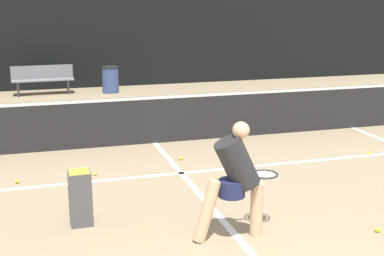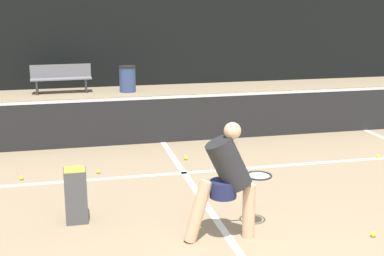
% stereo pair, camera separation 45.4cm
% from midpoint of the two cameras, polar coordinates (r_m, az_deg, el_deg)
% --- Properties ---
extents(court_service_line, '(8.25, 0.10, 0.01)m').
position_cam_midpoint_polar(court_service_line, '(8.87, 0.61, -4.82)').
color(court_service_line, white).
rests_on(court_service_line, ground).
extents(court_center_mark, '(0.10, 6.54, 0.01)m').
position_cam_midpoint_polar(court_center_mark, '(7.70, 2.93, -7.79)').
color(court_center_mark, white).
rests_on(court_center_mark, ground).
extents(net, '(11.09, 0.09, 1.07)m').
position_cam_midpoint_polar(net, '(10.60, -1.93, 1.11)').
color(net, slate).
rests_on(net, ground).
extents(fence_back, '(24.00, 0.06, 2.95)m').
position_cam_midpoint_polar(fence_back, '(17.59, -6.68, 9.22)').
color(fence_back, black).
rests_on(fence_back, ground).
extents(player_practicing, '(1.18, 0.58, 1.45)m').
position_cam_midpoint_polar(player_practicing, '(6.32, 5.82, -5.32)').
color(player_practicing, '#DBAD84').
rests_on(player_practicing, ground).
extents(tennis_ball_scattered_3, '(0.07, 0.07, 0.07)m').
position_cam_midpoint_polar(tennis_ball_scattered_3, '(10.33, 20.42, -2.84)').
color(tennis_ball_scattered_3, '#D1E033').
rests_on(tennis_ball_scattered_3, ground).
extents(tennis_ball_scattered_5, '(0.07, 0.07, 0.07)m').
position_cam_midpoint_polar(tennis_ball_scattered_5, '(7.03, 20.58, -10.60)').
color(tennis_ball_scattered_5, '#D1E033').
rests_on(tennis_ball_scattered_5, ground).
extents(tennis_ball_scattered_6, '(0.07, 0.07, 0.07)m').
position_cam_midpoint_polar(tennis_ball_scattered_6, '(8.93, -8.53, -4.65)').
color(tennis_ball_scattered_6, '#D1E033').
rests_on(tennis_ball_scattered_6, ground).
extents(tennis_ball_scattered_7, '(0.07, 0.07, 0.07)m').
position_cam_midpoint_polar(tennis_ball_scattered_7, '(8.89, -16.35, -5.15)').
color(tennis_ball_scattered_7, '#D1E033').
rests_on(tennis_ball_scattered_7, ground).
extents(tennis_ball_scattered_8, '(0.07, 0.07, 0.07)m').
position_cam_midpoint_polar(tennis_ball_scattered_8, '(9.57, 0.71, -3.24)').
color(tennis_ball_scattered_8, '#D1E033').
rests_on(tennis_ball_scattered_8, ground).
extents(ball_hopper, '(0.28, 0.28, 0.71)m').
position_cam_midpoint_polar(ball_hopper, '(7.02, -10.47, -6.97)').
color(ball_hopper, '#4C4C51').
rests_on(ball_hopper, ground).
extents(courtside_bench, '(1.81, 0.43, 0.86)m').
position_cam_midpoint_polar(courtside_bench, '(16.67, -13.03, 5.27)').
color(courtside_bench, slate).
rests_on(courtside_bench, ground).
extents(trash_bin, '(0.52, 0.52, 0.80)m').
position_cam_midpoint_polar(trash_bin, '(16.55, -6.12, 5.23)').
color(trash_bin, '#384C7F').
rests_on(trash_bin, ground).
extents(parked_car, '(1.77, 4.39, 1.32)m').
position_cam_midpoint_polar(parked_car, '(20.85, 4.32, 7.45)').
color(parked_car, black).
rests_on(parked_car, ground).
extents(building_far, '(36.00, 2.40, 4.80)m').
position_cam_midpoint_polar(building_far, '(31.75, -9.81, 12.77)').
color(building_far, gray).
rests_on(building_far, ground).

